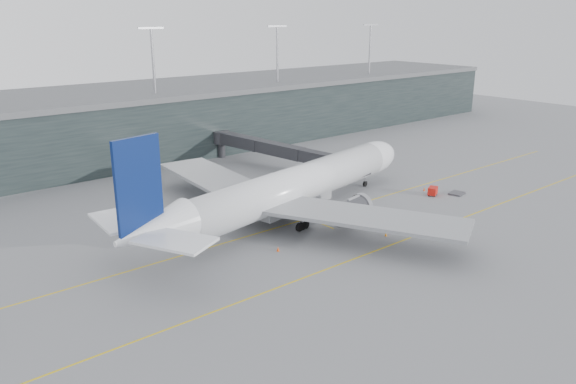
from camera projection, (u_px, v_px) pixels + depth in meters
ground at (269, 219)px, 91.84m from camera, size 320.00×320.00×0.00m
taxiline_a at (284, 225)px, 88.89m from camera, size 160.00×0.25×0.02m
taxiline_b at (358, 257)px, 77.12m from camera, size 160.00×0.25×0.02m
taxiline_lead_main at (227, 186)px, 109.59m from camera, size 0.25×60.00×0.02m
terminal at (119, 123)px, 132.23m from camera, size 240.00×36.00×29.00m
main_aircraft at (293, 187)px, 91.08m from camera, size 64.86×60.10×18.27m
jet_bridge at (276, 148)px, 119.63m from camera, size 8.18×43.46×6.28m
gse_cart at (433, 191)px, 103.59m from camera, size 2.68×2.27×1.55m
baggage_dolly at (457, 193)px, 104.43m from camera, size 3.25×2.81×0.28m
uld_a at (208, 205)px, 95.71m from camera, size 2.37×2.16×1.75m
uld_b at (214, 200)px, 98.23m from camera, size 2.24×2.04×1.65m
uld_c at (231, 197)px, 99.70m from camera, size 2.13×1.85×1.69m
cone_nose at (424, 189)px, 106.38m from camera, size 0.41×0.41×0.66m
cone_wing_stbd at (386, 234)px, 84.53m from camera, size 0.39×0.39×0.62m
cone_wing_port at (273, 193)px, 103.84m from camera, size 0.44×0.44×0.70m
cone_tail at (278, 249)px, 79.08m from camera, size 0.43×0.43×0.69m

